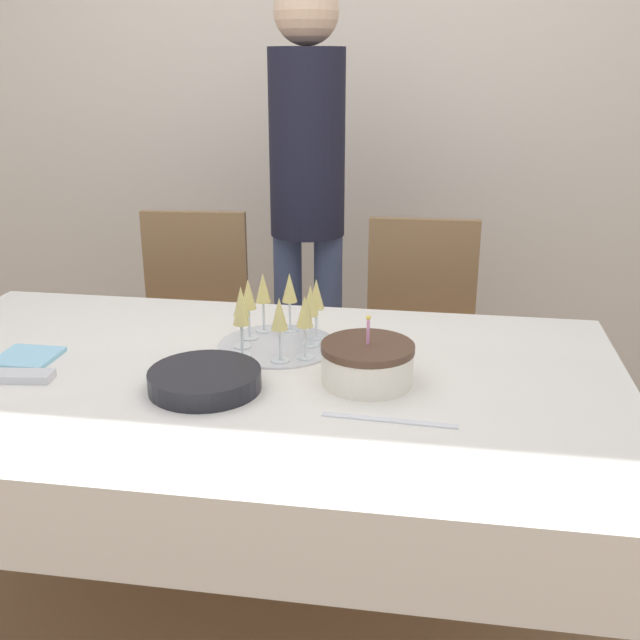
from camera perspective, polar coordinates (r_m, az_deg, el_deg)
ground_plane at (r=2.30m, az=-5.27°, el=-21.10°), size 12.00×12.00×0.00m
wall_back at (r=3.46m, az=1.38°, el=17.07°), size 8.00×0.05×2.70m
dining_table at (r=1.95m, az=-5.84°, el=-6.75°), size 1.93×1.12×0.73m
dining_chair_far_left at (r=2.89m, az=-9.69°, el=-0.64°), size 0.46×0.46×0.94m
dining_chair_far_right at (r=2.75m, az=7.60°, el=-1.61°), size 0.43×0.43×0.94m
birthday_cake at (r=1.83m, az=3.63°, el=-3.31°), size 0.23×0.23×0.17m
champagne_tray at (r=2.04m, az=-3.26°, el=0.38°), size 0.33×0.33×0.18m
plate_stack_main at (r=1.82m, az=-8.77°, el=-4.52°), size 0.27×0.27×0.05m
cake_knife at (r=1.66m, az=5.29°, el=-7.62°), size 0.30×0.03×0.00m
fork_pile at (r=2.00m, az=-22.02°, el=-3.99°), size 0.18×0.08×0.02m
napkin_pile at (r=2.12m, az=-21.42°, el=-2.66°), size 0.15×0.15×0.01m
person_standing at (r=2.84m, az=-0.97°, el=10.87°), size 0.28×0.28×1.76m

